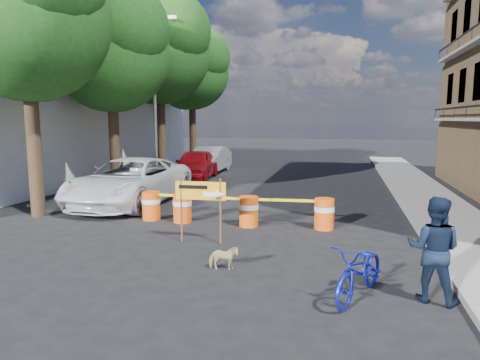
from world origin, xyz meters
The scene contains 19 objects.
ground centered at (0.00, 0.00, 0.00)m, with size 120.00×120.00×0.00m, color black.
sidewalk_east centered at (6.20, 6.00, 0.07)m, with size 2.40×40.00×0.15m, color gray.
white_building centered at (-13.00, 10.00, 3.00)m, with size 8.00×22.00×6.00m, color silver.
tree_near centered at (-6.73, 2.00, 6.36)m, with size 5.46×5.20×9.15m.
tree_mid_a centered at (-6.74, 7.00, 6.01)m, with size 5.25×5.00×8.68m.
tree_mid_b centered at (-6.73, 12.00, 6.71)m, with size 5.67×5.40×9.62m.
tree_far centered at (-6.74, 17.00, 6.22)m, with size 5.04×4.80×8.84m.
streetlamp centered at (-5.93, 9.50, 4.38)m, with size 1.25×0.18×8.00m.
barrel_far_left centered at (-2.95, 2.40, 0.47)m, with size 0.58×0.58×0.90m.
barrel_mid_left centered at (-1.86, 2.32, 0.47)m, with size 0.58×0.58×0.90m.
barrel_mid_right centered at (0.24, 2.29, 0.47)m, with size 0.58×0.58×0.90m.
barrel_far_right centered at (2.44, 2.48, 0.47)m, with size 0.58×0.58×0.90m.
detour_sign centered at (-0.43, 0.34, 1.23)m, with size 1.31×0.26×1.69m.
pedestrian centered at (4.50, -2.09, 0.93)m, with size 0.91×0.71×1.86m, color black.
bicycle centered at (3.28, -2.30, 0.98)m, with size 0.69×1.03×1.96m, color #1620B7.
dog centered at (0.53, -1.48, 0.26)m, with size 0.29×0.63×0.53m, color tan.
suv_white centered at (-4.80, 4.53, 0.85)m, with size 2.84×6.15×1.71m, color silver.
sedan_red centered at (-4.69, 11.52, 0.78)m, with size 1.84×4.58×1.56m, color maroon.
sedan_silver centered at (-4.80, 14.24, 0.78)m, with size 1.64×4.72×1.55m, color #B8BBC0.
Camera 1 is at (2.91, -9.85, 3.17)m, focal length 32.00 mm.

